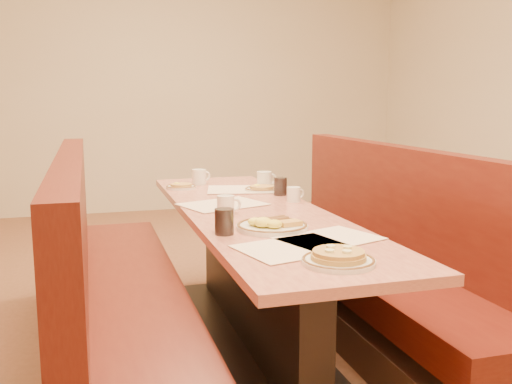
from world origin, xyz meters
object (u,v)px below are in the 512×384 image
object	(u,v)px
coffee_mug_b	(226,204)
coffee_mug_c	(265,179)
eggs_plate	(272,225)
soda_tumbler_mid	(280,186)
diner_table	(253,280)
pancake_plate	(338,258)
booth_left	(110,296)
coffee_mug_d	(200,177)
soda_tumbler_near	(224,222)
coffee_mug_a	(294,194)
booth_right	(378,270)

from	to	relation	value
coffee_mug_b	coffee_mug_c	world-z (taller)	coffee_mug_c
eggs_plate	soda_tumbler_mid	world-z (taller)	soda_tumbler_mid
diner_table	pancake_plate	xyz separation A→B (m)	(0.01, -1.02, 0.40)
diner_table	booth_left	size ratio (longest dim) A/B	1.00
coffee_mug_c	coffee_mug_d	world-z (taller)	same
pancake_plate	coffee_mug_b	bearing A→B (deg)	99.92
soda_tumbler_near	coffee_mug_c	bearing A→B (deg)	65.13
eggs_plate	soda_tumbler_mid	size ratio (longest dim) A/B	2.96
coffee_mug_b	coffee_mug_c	bearing A→B (deg)	61.24
diner_table	eggs_plate	distance (m)	0.61
coffee_mug_b	coffee_mug_c	distance (m)	0.89
soda_tumbler_near	eggs_plate	bearing A→B (deg)	6.74
coffee_mug_a	coffee_mug_b	size ratio (longest dim) A/B	0.88
coffee_mug_a	soda_tumbler_mid	distance (m)	0.23
booth_right	soda_tumbler_near	distance (m)	1.20
pancake_plate	eggs_plate	xyz separation A→B (m)	(-0.06, 0.56, -0.00)
coffee_mug_c	soda_tumbler_mid	bearing A→B (deg)	-97.79
soda_tumbler_mid	booth_right	bearing A→B (deg)	-40.57
coffee_mug_a	soda_tumbler_mid	size ratio (longest dim) A/B	1.01
booth_right	coffee_mug_d	distance (m)	1.33
booth_left	coffee_mug_c	bearing A→B (deg)	34.80
coffee_mug_d	soda_tumbler_mid	bearing A→B (deg)	-76.35
booth_left	coffee_mug_b	xyz separation A→B (m)	(0.57, -0.07, 0.44)
eggs_plate	coffee_mug_a	size ratio (longest dim) A/B	2.92
booth_right	soda_tumbler_mid	xyz separation A→B (m)	(-0.45, 0.39, 0.44)
eggs_plate	booth_right	bearing A→B (deg)	30.43
coffee_mug_c	coffee_mug_a	bearing A→B (deg)	-97.17
coffee_mug_b	soda_tumbler_mid	world-z (taller)	soda_tumbler_mid
coffee_mug_d	soda_tumbler_near	distance (m)	1.45
pancake_plate	soda_tumbler_near	bearing A→B (deg)	117.21
coffee_mug_b	coffee_mug_d	distance (m)	1.02
coffee_mug_d	soda_tumbler_mid	world-z (taller)	soda_tumbler_mid
booth_right	booth_left	bearing A→B (deg)	180.00
coffee_mug_a	coffee_mug_c	size ratio (longest dim) A/B	0.80
booth_right	pancake_plate	bearing A→B (deg)	-125.32
coffee_mug_a	coffee_mug_b	distance (m)	0.50
booth_right	coffee_mug_c	bearing A→B (deg)	122.41
coffee_mug_c	soda_tumbler_near	bearing A→B (deg)	-121.94
coffee_mug_c	soda_tumbler_near	distance (m)	1.31
coffee_mug_c	booth_right	bearing A→B (deg)	-64.67
pancake_plate	soda_tumbler_mid	world-z (taller)	soda_tumbler_mid
eggs_plate	coffee_mug_b	size ratio (longest dim) A/B	2.57
diner_table	coffee_mug_a	world-z (taller)	coffee_mug_a
booth_right	soda_tumbler_near	xyz separation A→B (m)	(-1.00, -0.49, 0.44)
diner_table	booth_right	xyz separation A→B (m)	(0.73, 0.00, -0.01)
booth_left	coffee_mug_c	world-z (taller)	booth_left
booth_right	coffee_mug_d	world-z (taller)	booth_right
coffee_mug_b	coffee_mug_d	world-z (taller)	coffee_mug_d
soda_tumbler_mid	pancake_plate	bearing A→B (deg)	-100.93
pancake_plate	booth_left	bearing A→B (deg)	125.90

